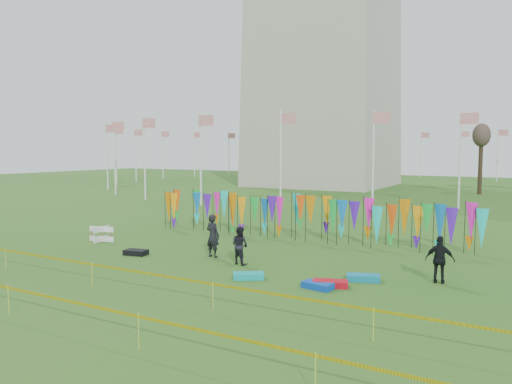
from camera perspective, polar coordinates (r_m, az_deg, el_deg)
The scene contains 14 objects.
ground at distance 19.51m, azimuth -7.62°, elevation -9.56°, with size 160.00×160.00×0.00m, color #265518.
flagpole_ring at distance 67.95m, azimuth 7.74°, elevation 4.15°, with size 57.40×56.16×8.00m.
banner_row at distance 26.93m, azimuth 4.87°, elevation -2.45°, with size 18.64×0.64×2.30m.
caution_tape_near at distance 17.34m, azimuth -14.09°, elevation -8.85°, with size 26.00×0.02×0.90m.
caution_tape_far at distance 15.22m, azimuth -22.90°, elevation -11.04°, with size 26.00×0.02×0.90m.
box_kite at distance 27.55m, azimuth -17.25°, elevation -4.60°, with size 0.74×0.74×0.83m.
person_left at distance 22.62m, azimuth -4.96°, elevation -5.00°, with size 0.71×0.52×1.95m, color black.
person_mid at distance 21.19m, azimuth -1.86°, elevation -6.12°, with size 0.79×0.49×1.62m, color black.
person_right at distance 19.41m, azimuth 20.28°, elevation -7.27°, with size 1.02×0.58×1.73m, color black.
kite_bag_turquoise at distance 19.00m, azimuth -0.88°, elevation -9.55°, with size 1.15×0.57×0.23m, color #0BA7A9.
kite_bag_blue at distance 17.86m, azimuth 7.06°, elevation -10.55°, with size 1.06×0.55×0.22m, color #0B44B8.
kite_bag_red at distance 18.15m, azimuth 8.49°, elevation -10.31°, with size 1.23×0.56×0.23m, color red.
kite_bag_black at distance 23.80m, azimuth -13.56°, elevation -6.72°, with size 1.04×0.60×0.24m, color black.
kite_bag_teal at distance 19.14m, azimuth 12.16°, elevation -9.56°, with size 1.21×0.58×0.23m, color #0B7CA4.
Camera 1 is at (11.51, -14.98, 4.86)m, focal length 35.00 mm.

